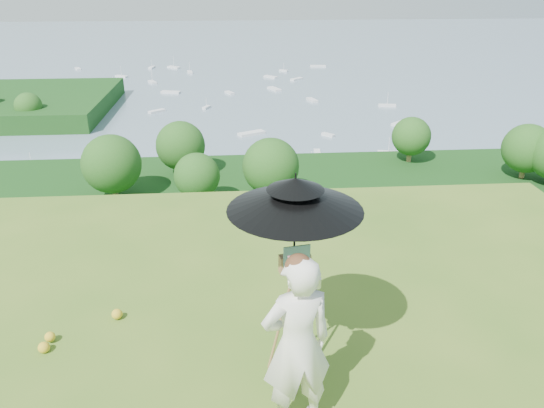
{
  "coord_description": "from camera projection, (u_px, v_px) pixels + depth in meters",
  "views": [
    {
      "loc": [
        1.17,
        -2.35,
        3.85
      ],
      "look_at": [
        1.68,
        4.33,
        0.89
      ],
      "focal_mm": 35.0,
      "sensor_mm": 36.0,
      "label": 1
    }
  ],
  "objects": [
    {
      "name": "forest_slope",
      "position": [
        227.0,
        372.0,
        47.26
      ],
      "size": [
        140.0,
        56.0,
        22.0
      ],
      "primitive_type": "cube",
      "color": "#113E12",
      "rests_on": "bay_water"
    },
    {
      "name": "shoreline_tier",
      "position": [
        229.0,
        236.0,
        86.57
      ],
      "size": [
        170.0,
        28.0,
        8.0
      ],
      "primitive_type": "cube",
      "color": "#6D6957",
      "rests_on": "bay_water"
    },
    {
      "name": "bay_water",
      "position": [
        228.0,
        63.0,
        236.26
      ],
      "size": [
        700.0,
        700.0,
        0.0
      ],
      "primitive_type": "plane",
      "color": "slate",
      "rests_on": "ground"
    },
    {
      "name": "slope_trees",
      "position": [
        221.0,
        232.0,
        41.6
      ],
      "size": [
        110.0,
        50.0,
        6.0
      ],
      "primitive_type": null,
      "color": "#1E5419",
      "rests_on": "forest_slope"
    },
    {
      "name": "harbor_town",
      "position": [
        228.0,
        200.0,
        83.94
      ],
      "size": [
        110.0,
        22.0,
        5.0
      ],
      "primitive_type": null,
      "color": "silver",
      "rests_on": "shoreline_tier"
    },
    {
      "name": "moored_boats",
      "position": [
        188.0,
        103.0,
        163.2
      ],
      "size": [
        140.0,
        140.0,
        0.7
      ],
      "primitive_type": null,
      "color": "silver",
      "rests_on": "bay_water"
    },
    {
      "name": "painter",
      "position": [
        297.0,
        345.0,
        4.59
      ],
      "size": [
        0.72,
        0.55,
        1.75
      ],
      "primitive_type": "imported",
      "rotation": [
        0.0,
        0.0,
        3.37
      ],
      "color": "white",
      "rests_on": "ground"
    },
    {
      "name": "field_easel",
      "position": [
        294.0,
        313.0,
        5.19
      ],
      "size": [
        0.68,
        0.68,
        1.55
      ],
      "primitive_type": null,
      "rotation": [
        0.0,
        0.0,
        0.18
      ],
      "color": "olive",
      "rests_on": "ground"
    },
    {
      "name": "sun_umbrella",
      "position": [
        295.0,
        222.0,
        4.82
      ],
      "size": [
        1.25,
        1.25,
        0.95
      ],
      "primitive_type": null,
      "rotation": [
        0.0,
        0.0,
        -0.0
      ],
      "color": "black",
      "rests_on": "field_easel"
    },
    {
      "name": "painter_cap",
      "position": [
        299.0,
        262.0,
        4.26
      ],
      "size": [
        0.25,
        0.29,
        0.1
      ],
      "primitive_type": null,
      "rotation": [
        0.0,
        0.0,
        0.11
      ],
      "color": "#D57482",
      "rests_on": "painter"
    }
  ]
}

